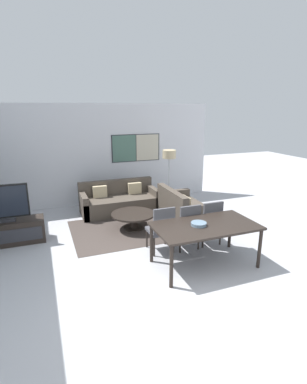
{
  "coord_description": "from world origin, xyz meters",
  "views": [
    {
      "loc": [
        -1.55,
        -3.03,
        2.7
      ],
      "look_at": [
        0.66,
        2.7,
        0.95
      ],
      "focal_mm": 28.0,
      "sensor_mm": 36.0,
      "label": 1
    }
  ],
  "objects": [
    {
      "name": "sofa_main",
      "position": [
        0.31,
        4.38,
        0.27
      ],
      "size": [
        2.01,
        0.88,
        0.81
      ],
      "color": "#51473D",
      "rests_on": "ground_plane"
    },
    {
      "name": "coffee_table",
      "position": [
        0.31,
        3.11,
        0.28
      ],
      "size": [
        0.99,
        0.99,
        0.37
      ],
      "color": "black",
      "rests_on": "ground_plane"
    },
    {
      "name": "dining_chair_left",
      "position": [
        0.48,
        1.82,
        0.5
      ],
      "size": [
        0.46,
        0.46,
        0.92
      ],
      "color": "#4C4C51",
      "rests_on": "ground_plane"
    },
    {
      "name": "floor_lamp",
      "position": [
        1.71,
        4.27,
        1.36
      ],
      "size": [
        0.36,
        0.36,
        1.59
      ],
      "color": "#2D2D33",
      "rests_on": "ground_plane"
    },
    {
      "name": "dining_chair_right",
      "position": [
        1.51,
        1.8,
        0.5
      ],
      "size": [
        0.46,
        0.46,
        0.92
      ],
      "color": "#4C4C51",
      "rests_on": "ground_plane"
    },
    {
      "name": "tv_console",
      "position": [
        -2.3,
        3.27,
        0.24
      ],
      "size": [
        1.42,
        0.48,
        0.49
      ],
      "color": "black",
      "rests_on": "ground_plane"
    },
    {
      "name": "television",
      "position": [
        -2.3,
        3.27,
        0.86
      ],
      "size": [
        0.93,
        0.2,
        0.75
      ],
      "color": "#2D2D33",
      "rests_on": "tv_console"
    },
    {
      "name": "fruit_bowl",
      "position": [
        0.87,
        1.12,
        0.79
      ],
      "size": [
        0.27,
        0.27,
        0.06
      ],
      "color": "slate",
      "rests_on": "dining_table"
    },
    {
      "name": "sofa_side",
      "position": [
        1.58,
        3.14,
        0.27
      ],
      "size": [
        0.88,
        1.47,
        0.81
      ],
      "rotation": [
        0.0,
        0.0,
        1.57
      ],
      "color": "#51473D",
      "rests_on": "ground_plane"
    },
    {
      "name": "dining_chair_centre",
      "position": [
        1.0,
        1.77,
        0.5
      ],
      "size": [
        0.46,
        0.46,
        0.92
      ],
      "color": "#4C4C51",
      "rests_on": "ground_plane"
    },
    {
      "name": "wall_back",
      "position": [
        0.04,
        5.33,
        1.4
      ],
      "size": [
        6.78,
        0.09,
        2.8
      ],
      "color": "silver",
      "rests_on": "ground_plane"
    },
    {
      "name": "area_rug",
      "position": [
        0.31,
        3.11,
        0.0
      ],
      "size": [
        2.76,
        1.98,
        0.01
      ],
      "color": "#473D38",
      "rests_on": "ground_plane"
    },
    {
      "name": "ground_plane",
      "position": [
        0.0,
        0.0,
        0.0
      ],
      "size": [
        24.0,
        24.0,
        0.0
      ],
      "primitive_type": "plane",
      "color": "#B2B2B7"
    },
    {
      "name": "dining_table",
      "position": [
        1.0,
        1.1,
        0.69
      ],
      "size": [
        1.78,
        0.98,
        0.75
      ],
      "color": "black",
      "rests_on": "ground_plane"
    }
  ]
}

